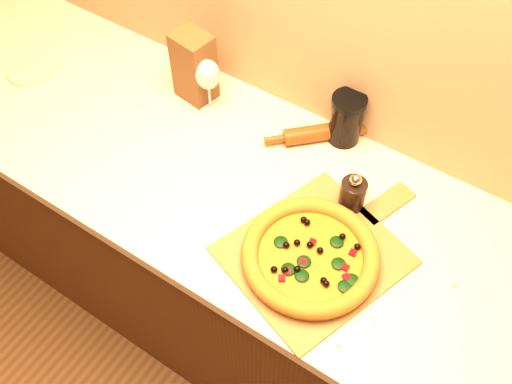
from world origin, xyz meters
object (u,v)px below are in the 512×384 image
at_px(pizza, 310,256).
at_px(wine_glass, 208,76).
at_px(pizza_peel, 318,252).
at_px(pepper_grinder, 353,194).
at_px(dark_jar, 346,119).
at_px(side_plate, 33,69).
at_px(rolling_pin, 326,132).

height_order(pizza, wine_glass, wine_glass).
bearing_deg(pizza, pizza_peel, 81.63).
bearing_deg(pepper_grinder, pizza_peel, -89.69).
distance_m(dark_jar, side_plate, 1.00).
bearing_deg(pepper_grinder, wine_glass, 170.00).
bearing_deg(rolling_pin, pizza, -66.25).
height_order(pizza, side_plate, pizza).
bearing_deg(wine_glass, side_plate, -162.82).
distance_m(pizza, side_plate, 1.09).
relative_size(pizza, side_plate, 2.05).
bearing_deg(pizza_peel, wine_glass, 172.35).
bearing_deg(rolling_pin, dark_jar, 32.24).
distance_m(pizza, pepper_grinder, 0.21).
height_order(rolling_pin, dark_jar, dark_jar).
bearing_deg(pepper_grinder, side_plate, -175.58).
bearing_deg(wine_glass, pizza, -29.90).
bearing_deg(pizza, rolling_pin, 113.75).
xyz_separation_m(pepper_grinder, side_plate, (-1.09, -0.08, -0.04)).
height_order(pepper_grinder, dark_jar, dark_jar).
height_order(pizza, pepper_grinder, pepper_grinder).
height_order(pizza_peel, side_plate, side_plate).
xyz_separation_m(pizza, pepper_grinder, (0.00, 0.20, 0.02)).
height_order(dark_jar, side_plate, dark_jar).
bearing_deg(dark_jar, pizza, -72.94).
relative_size(pepper_grinder, side_plate, 0.77).
bearing_deg(dark_jar, pizza_peel, -70.72).
xyz_separation_m(rolling_pin, dark_jar, (0.04, 0.03, 0.05)).
bearing_deg(pizza, wine_glass, 150.10).
bearing_deg(dark_jar, wine_glass, -163.98).
bearing_deg(pizza, pepper_grinder, 88.81).
bearing_deg(side_plate, pizza_peel, -4.49).
height_order(pepper_grinder, rolling_pin, pepper_grinder).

